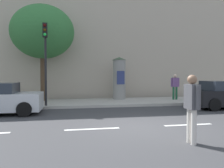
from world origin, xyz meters
TOP-DOWN VIEW (x-y plane):
  - ground_plane at (0.00, 0.00)m, footprint 80.00×80.00m
  - sidewalk_curb at (0.00, 7.00)m, footprint 36.00×4.00m
  - lane_markings at (-0.00, 0.00)m, footprint 25.80×0.16m
  - building_backdrop at (0.00, 12.00)m, footprint 36.00×5.00m
  - traffic_light at (-3.63, 5.24)m, footprint 0.24×0.45m
  - poster_column at (1.02, 8.06)m, footprint 0.97×0.97m
  - street_tree at (-4.02, 7.94)m, footprint 3.99×3.99m
  - pedestrian_in_light_jacket at (0.62, -2.12)m, footprint 0.25×0.62m
  - pedestrian_near_pole at (4.67, 7.04)m, footprint 0.61×0.26m

SIDE VIEW (x-z plane):
  - ground_plane at x=0.00m, z-range 0.00..0.00m
  - lane_markings at x=0.00m, z-range 0.00..0.01m
  - sidewalk_curb at x=0.00m, z-range 0.00..0.15m
  - pedestrian_in_light_jacket at x=0.62m, z-range 0.16..1.94m
  - pedestrian_near_pole at x=4.67m, z-range 0.30..2.01m
  - poster_column at x=1.02m, z-range 0.17..3.06m
  - traffic_light at x=-3.63m, z-range 0.90..5.27m
  - street_tree at x=-4.02m, z-range 1.49..7.59m
  - building_backdrop at x=0.00m, z-range 0.00..10.10m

